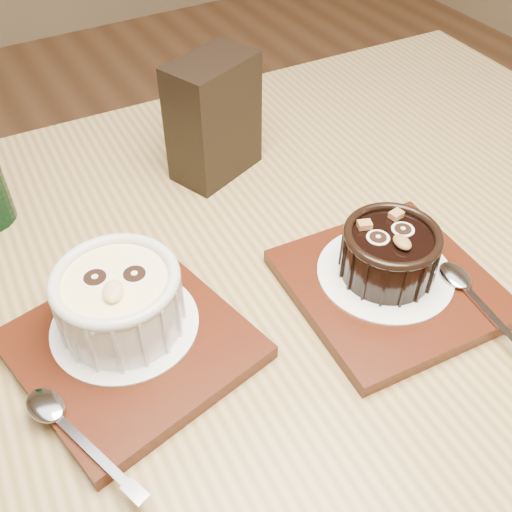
{
  "coord_description": "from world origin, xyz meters",
  "views": [
    {
      "loc": [
        -0.36,
        -0.29,
        1.17
      ],
      "look_at": [
        -0.17,
        0.03,
        0.81
      ],
      "focal_mm": 42.0,
      "sensor_mm": 36.0,
      "label": 1
    }
  ],
  "objects_px": {
    "tray_left": "(132,346)",
    "ramekin_white": "(119,298)",
    "condiment_stand": "(214,118)",
    "tray_right": "(390,286)",
    "table": "(220,372)",
    "ramekin_dark": "(390,251)"
  },
  "relations": [
    {
      "from": "tray_left",
      "to": "tray_right",
      "type": "relative_size",
      "value": 1.0
    },
    {
      "from": "ramekin_dark",
      "to": "condiment_stand",
      "type": "height_order",
      "value": "condiment_stand"
    },
    {
      "from": "ramekin_white",
      "to": "tray_right",
      "type": "height_order",
      "value": "ramekin_white"
    },
    {
      "from": "tray_right",
      "to": "condiment_stand",
      "type": "relative_size",
      "value": 1.29
    },
    {
      "from": "condiment_stand",
      "to": "ramekin_dark",
      "type": "bearing_deg",
      "value": -78.24
    },
    {
      "from": "ramekin_white",
      "to": "condiment_stand",
      "type": "height_order",
      "value": "condiment_stand"
    },
    {
      "from": "tray_right",
      "to": "ramekin_dark",
      "type": "distance_m",
      "value": 0.04
    },
    {
      "from": "ramekin_white",
      "to": "condiment_stand",
      "type": "distance_m",
      "value": 0.26
    },
    {
      "from": "table",
      "to": "ramekin_dark",
      "type": "xyz_separation_m",
      "value": [
        0.16,
        -0.05,
        0.14
      ]
    },
    {
      "from": "table",
      "to": "tray_left",
      "type": "height_order",
      "value": "tray_left"
    },
    {
      "from": "tray_left",
      "to": "condiment_stand",
      "type": "distance_m",
      "value": 0.29
    },
    {
      "from": "table",
      "to": "condiment_stand",
      "type": "xyz_separation_m",
      "value": [
        0.11,
        0.2,
        0.16
      ]
    },
    {
      "from": "table",
      "to": "tray_right",
      "type": "bearing_deg",
      "value": -19.78
    },
    {
      "from": "tray_right",
      "to": "ramekin_dark",
      "type": "relative_size",
      "value": 1.98
    },
    {
      "from": "ramekin_white",
      "to": "tray_left",
      "type": "bearing_deg",
      "value": -74.04
    },
    {
      "from": "ramekin_white",
      "to": "tray_right",
      "type": "xyz_separation_m",
      "value": [
        0.24,
        -0.08,
        -0.04
      ]
    },
    {
      "from": "condiment_stand",
      "to": "table",
      "type": "bearing_deg",
      "value": -117.48
    },
    {
      "from": "tray_right",
      "to": "table",
      "type": "bearing_deg",
      "value": 160.22
    },
    {
      "from": "tray_left",
      "to": "ramekin_white",
      "type": "distance_m",
      "value": 0.05
    },
    {
      "from": "ramekin_dark",
      "to": "ramekin_white",
      "type": "bearing_deg",
      "value": 170.22
    },
    {
      "from": "table",
      "to": "tray_right",
      "type": "relative_size",
      "value": 6.86
    },
    {
      "from": "tray_left",
      "to": "ramekin_white",
      "type": "height_order",
      "value": "ramekin_white"
    }
  ]
}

